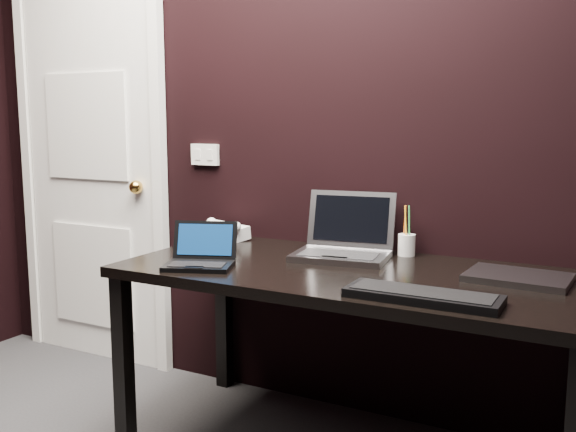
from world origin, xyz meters
The scene contains 11 objects.
wall_back centered at (0.00, 1.80, 1.30)m, with size 4.00×4.00×0.00m, color black.
door centered at (-1.35, 1.78, 1.04)m, with size 0.99×0.10×2.14m.
wall_switch centered at (-0.62, 1.79, 1.12)m, with size 0.15×0.02×0.10m.
desk centered at (0.30, 1.40, 0.66)m, with size 1.70×0.80×0.74m.
netbook centered at (-0.22, 1.18, 0.77)m, with size 0.31×0.29×0.16m.
silver_laptop centered at (0.19, 1.58, 0.79)m, with size 0.41×0.38×0.25m.
ext_keyboard centered at (0.65, 1.12, 0.75)m, with size 0.47×0.16×0.03m.
closed_laptop centered at (0.87, 1.51, 0.75)m, with size 0.35×0.26×0.02m.
desk_phone centered at (-0.43, 1.66, 0.78)m, with size 0.22×0.20×0.11m.
mobile_phone centered at (-0.36, 1.42, 0.77)m, with size 0.06×0.05×0.09m.
pen_cup centered at (0.40, 1.73, 0.79)m, with size 0.08×0.08×0.21m.
Camera 1 is at (1.17, -0.74, 1.28)m, focal length 40.00 mm.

